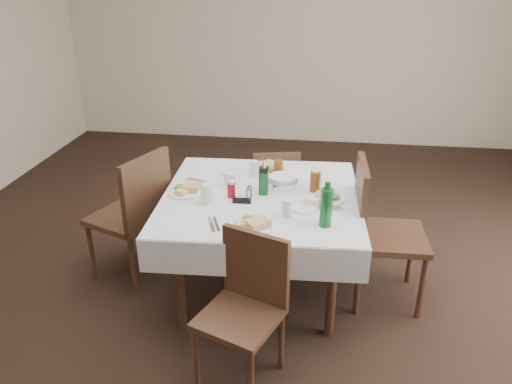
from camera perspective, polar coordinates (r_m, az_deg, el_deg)
ground_plane at (r=3.81m, az=0.49°, el=-10.95°), size 7.00×7.00×0.00m
room_shell at (r=3.14m, az=0.61°, el=15.36°), size 6.04×7.04×2.80m
dining_table at (r=3.48m, az=0.57°, el=-1.48°), size 1.42×1.42×0.76m
chair_north at (r=4.28m, az=2.21°, el=0.50°), size 0.46×0.46×0.82m
chair_south at (r=2.87m, az=-1.07°, el=-12.10°), size 0.54×0.54×0.88m
chair_east at (r=3.52m, az=13.58°, el=-3.66°), size 0.50×0.50×1.03m
chair_west at (r=3.75m, az=-13.48°, el=-1.97°), size 0.63×0.63×1.02m
meal_north at (r=3.83m, az=1.72°, el=2.69°), size 0.29×0.29×0.06m
meal_south at (r=3.02m, az=-0.52°, el=-3.71°), size 0.26×0.26×0.06m
meal_east at (r=3.40m, az=8.21°, el=-0.58°), size 0.23×0.23×0.05m
meal_west at (r=3.51m, az=-7.94°, el=0.27°), size 0.25×0.25×0.06m
side_plate_a at (r=3.80m, az=-2.86°, el=2.23°), size 0.17×0.17×0.01m
side_plate_b at (r=3.26m, az=5.56°, el=-1.88°), size 0.17×0.17×0.01m
water_n at (r=3.73m, az=-0.16°, el=2.67°), size 0.06×0.06×0.12m
water_s at (r=3.14m, az=3.55°, el=-1.84°), size 0.06×0.06×0.12m
water_e at (r=3.53m, az=6.82°, el=1.43°), size 0.08×0.08×0.15m
water_w at (r=3.31m, az=-5.64°, el=-0.20°), size 0.08×0.08×0.14m
iced_tea_a at (r=3.71m, az=2.56°, el=2.66°), size 0.07×0.07×0.14m
iced_tea_b at (r=3.50m, az=6.74°, el=1.16°), size 0.07×0.07×0.14m
bread_basket at (r=3.58m, az=3.06°, el=1.26°), size 0.22×0.22×0.07m
oil_cruet_dark at (r=3.42m, az=0.90°, el=1.46°), size 0.06×0.06×0.25m
oil_cruet_green at (r=3.42m, az=0.91°, el=1.10°), size 0.05×0.05×0.21m
ketchup_bottle at (r=3.39m, az=-2.84°, el=0.27°), size 0.06×0.06×0.12m
salt_shaker at (r=3.36m, az=-0.94°, el=-0.32°), size 0.03×0.03×0.07m
pepper_shaker at (r=3.39m, az=-0.78°, el=0.01°), size 0.04×0.04×0.08m
coffee_mug at (r=3.57m, az=-2.95°, el=1.38°), size 0.14×0.14×0.10m
sunglasses at (r=3.33m, az=-1.62°, el=-1.01°), size 0.13×0.05×0.03m
green_bottle at (r=3.02m, az=8.03°, el=-1.68°), size 0.08×0.08×0.29m
sugar_caddy at (r=3.31m, az=6.40°, el=-1.07°), size 0.11×0.07×0.05m
cutlery_n at (r=3.87m, az=3.32°, el=2.56°), size 0.04×0.16×0.01m
cutlery_s at (r=3.07m, az=-4.83°, el=-3.70°), size 0.12×0.20×0.01m
cutlery_e at (r=3.28m, az=8.24°, el=-1.88°), size 0.20×0.06×0.01m
cutlery_w at (r=3.68m, az=-6.74°, el=1.25°), size 0.19×0.11×0.01m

